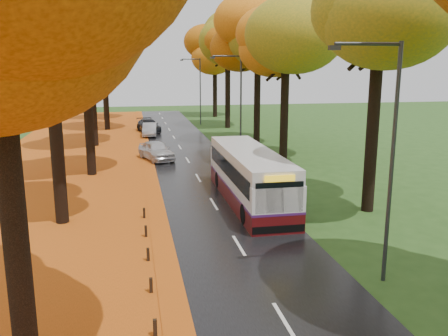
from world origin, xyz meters
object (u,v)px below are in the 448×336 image
object	(u,v)px
bus	(249,175)
car_dark	(149,126)
streetlamp_far	(198,86)
streetlamp_near	(386,146)
car_silver	(150,129)
car_white	(156,150)
streetlamp_mid	(238,99)

from	to	relation	value
bus	car_dark	size ratio (longest dim) A/B	2.24
streetlamp_far	streetlamp_near	bearing A→B (deg)	-90.00
streetlamp_far	car_silver	bearing A→B (deg)	-126.50
bus	car_silver	distance (m)	25.76
car_silver	car_dark	world-z (taller)	car_dark
streetlamp_far	car_dark	size ratio (longest dim) A/B	1.68
car_white	car_dark	world-z (taller)	car_white
streetlamp_mid	streetlamp_far	distance (m)	22.00
streetlamp_near	bus	bearing A→B (deg)	101.18
streetlamp_mid	bus	world-z (taller)	streetlamp_mid
streetlamp_mid	streetlamp_far	xyz separation A→B (m)	(0.00, 22.00, 0.00)
streetlamp_near	streetlamp_mid	xyz separation A→B (m)	(0.00, 22.00, 0.00)
bus	car_dark	distance (m)	28.68
car_white	streetlamp_mid	bearing A→B (deg)	-24.05
streetlamp_mid	car_silver	size ratio (longest dim) A/B	2.01
bus	car_white	bearing A→B (deg)	108.97
bus	streetlamp_far	bearing A→B (deg)	86.62
streetlamp_mid	bus	distance (m)	12.48
streetlamp_mid	car_silver	world-z (taller)	streetlamp_mid
streetlamp_far	streetlamp_mid	bearing A→B (deg)	-90.00
car_silver	car_dark	bearing A→B (deg)	94.24
car_white	car_dark	size ratio (longest dim) A/B	0.91
streetlamp_mid	car_silver	xyz separation A→B (m)	(-6.30, 13.49, -4.02)
car_white	car_dark	bearing A→B (deg)	71.44
streetlamp_near	streetlamp_far	size ratio (longest dim) A/B	1.00
car_white	car_silver	distance (m)	12.89
bus	car_silver	bearing A→B (deg)	99.60
car_dark	streetlamp_mid	bearing A→B (deg)	-79.94
streetlamp_near	streetlamp_far	distance (m)	44.00
bus	car_white	size ratio (longest dim) A/B	2.46
streetlamp_near	car_silver	size ratio (longest dim) A/B	2.01
streetlamp_far	car_dark	distance (m)	9.29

